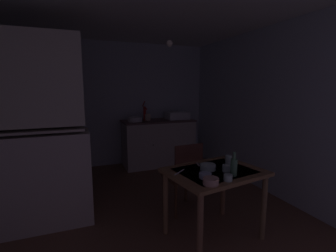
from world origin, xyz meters
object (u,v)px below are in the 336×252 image
object	(u,v)px
teacup_mint	(226,168)
glass_bottle	(234,166)
sink_basin	(177,115)
chair_far_side	(184,175)
serving_bowl_wide	(208,167)
hand_pump	(145,112)
mixing_bowl_counter	(135,119)
dining_table	(214,181)
hutch_cabinet	(41,139)

from	to	relation	value
teacup_mint	glass_bottle	world-z (taller)	glass_bottle
sink_basin	chair_far_side	world-z (taller)	sink_basin
serving_bowl_wide	hand_pump	bearing A→B (deg)	88.71
mixing_bowl_counter	glass_bottle	bearing A→B (deg)	-83.47
hand_pump	serving_bowl_wide	world-z (taller)	hand_pump
sink_basin	mixing_bowl_counter	world-z (taller)	sink_basin
hand_pump	mixing_bowl_counter	bearing A→B (deg)	-157.02
hand_pump	teacup_mint	xyz separation A→B (m)	(0.09, -2.70, -0.32)
serving_bowl_wide	mixing_bowl_counter	bearing A→B (deg)	93.83
hand_pump	teacup_mint	distance (m)	2.72
mixing_bowl_counter	dining_table	world-z (taller)	mixing_bowl_counter
chair_far_side	serving_bowl_wide	distance (m)	0.61
serving_bowl_wide	glass_bottle	world-z (taller)	glass_bottle
sink_basin	dining_table	size ratio (longest dim) A/B	0.42
hutch_cabinet	sink_basin	bearing A→B (deg)	34.89
serving_bowl_wide	teacup_mint	distance (m)	0.19
dining_table	chair_far_side	bearing A→B (deg)	96.90
mixing_bowl_counter	chair_far_side	size ratio (longest dim) A/B	0.30
serving_bowl_wide	glass_bottle	distance (m)	0.29
teacup_mint	sink_basin	bearing A→B (deg)	77.26
sink_basin	dining_table	xyz separation A→B (m)	(-0.69, -2.58, -0.38)
hutch_cabinet	sink_basin	distance (m)	2.90
hutch_cabinet	dining_table	world-z (taller)	hutch_cabinet
hutch_cabinet	teacup_mint	bearing A→B (deg)	-29.25
serving_bowl_wide	hutch_cabinet	bearing A→B (deg)	151.71
hand_pump	serving_bowl_wide	xyz separation A→B (m)	(-0.06, -2.58, -0.33)
chair_far_side	hutch_cabinet	bearing A→B (deg)	168.44
hand_pump	sink_basin	bearing A→B (deg)	-3.76
hand_pump	teacup_mint	world-z (taller)	hand_pump
hand_pump	dining_table	world-z (taller)	hand_pump
mixing_bowl_counter	dining_table	size ratio (longest dim) A/B	0.26
hand_pump	serving_bowl_wide	distance (m)	2.60
hand_pump	dining_table	xyz separation A→B (m)	(-0.00, -2.63, -0.47)
hutch_cabinet	mixing_bowl_counter	distance (m)	2.18
chair_far_side	serving_bowl_wide	bearing A→B (deg)	-88.32
hand_pump	chair_far_side	distance (m)	2.12
mixing_bowl_counter	chair_far_side	world-z (taller)	mixing_bowl_counter
chair_far_side	glass_bottle	xyz separation A→B (m)	(0.16, -0.79, 0.34)
mixing_bowl_counter	dining_table	xyz separation A→B (m)	(0.22, -2.53, -0.34)
mixing_bowl_counter	teacup_mint	distance (m)	2.63
teacup_mint	glass_bottle	xyz separation A→B (m)	(-0.00, -0.12, 0.06)
dining_table	teacup_mint	distance (m)	0.19
hand_pump	chair_far_side	bearing A→B (deg)	-92.09
hutch_cabinet	glass_bottle	size ratio (longest dim) A/B	9.21
mixing_bowl_counter	glass_bottle	xyz separation A→B (m)	(0.31, -2.73, -0.14)
hutch_cabinet	sink_basin	xyz separation A→B (m)	(2.38, 1.66, -0.01)
hand_pump	dining_table	bearing A→B (deg)	-90.06
hutch_cabinet	serving_bowl_wide	size ratio (longest dim) A/B	13.25
dining_table	serving_bowl_wide	size ratio (longest dim) A/B	6.46
chair_far_side	teacup_mint	size ratio (longest dim) A/B	11.38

